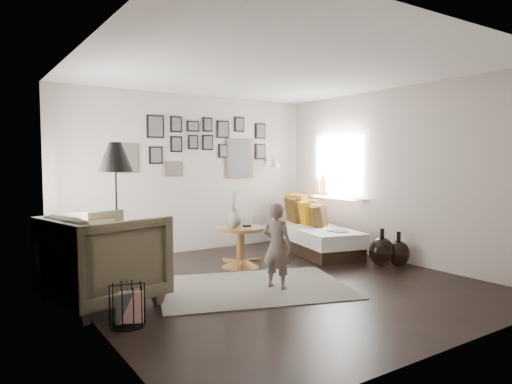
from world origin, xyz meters
TOP-DOWN VIEW (x-y plane):
  - ground at (0.00, 0.00)m, footprint 4.80×4.80m
  - wall_back at (0.00, 2.40)m, footprint 4.50×0.00m
  - wall_front at (0.00, -2.40)m, footprint 4.50×0.00m
  - wall_left at (-2.25, 0.00)m, footprint 0.00×4.80m
  - wall_right at (2.25, 0.00)m, footprint 0.00×4.80m
  - ceiling at (0.00, 0.00)m, footprint 4.80×4.80m
  - door_left at (-2.23, 1.20)m, footprint 0.00×2.14m
  - window_right at (2.18, 1.34)m, footprint 0.15×1.32m
  - gallery_wall at (0.29, 2.38)m, footprint 2.74×0.03m
  - wall_sconce at (1.55, 2.13)m, footprint 0.18×0.36m
  - rug at (-0.35, -0.05)m, footprint 2.59×2.18m
  - pedestal_table at (0.10, 0.97)m, footprint 0.73×0.73m
  - vase at (0.02, 0.99)m, footprint 0.21×0.21m
  - candles at (0.21, 0.97)m, footprint 0.12×0.12m
  - daybed at (1.65, 1.21)m, footprint 1.22×2.00m
  - magazine_on_daybed at (1.60, 0.57)m, footprint 0.22×0.29m
  - armchair at (-2.00, 0.29)m, footprint 1.28×1.26m
  - armchair_cushion at (-2.00, 0.34)m, footprint 0.52×0.53m
  - floor_lamp at (-1.70, 0.84)m, footprint 0.40×0.40m
  - magazine_basket at (-2.00, -0.45)m, footprint 0.38×0.38m
  - demijohn_large at (1.79, -0.14)m, footprint 0.37×0.37m
  - demijohn_small at (2.00, -0.26)m, footprint 0.32×0.32m
  - child at (-0.14, -0.23)m, footprint 0.38×0.44m

SIDE VIEW (x-z plane):
  - ground at x=0.00m, z-range 0.00..0.00m
  - rug at x=-0.35m, z-range 0.00..0.01m
  - demijohn_small at x=2.00m, z-range -0.06..0.44m
  - magazine_basket at x=-2.00m, z-range 0.00..0.38m
  - demijohn_large at x=1.79m, z-range -0.06..0.49m
  - pedestal_table at x=0.10m, z-range -0.02..0.55m
  - daybed at x=1.65m, z-range -0.16..0.76m
  - magazine_on_daybed at x=1.60m, z-range 0.42..0.44m
  - armchair_cushion at x=-2.00m, z-range 0.38..0.58m
  - armchair at x=-2.00m, z-range 0.00..0.97m
  - child at x=-0.14m, z-range 0.00..1.02m
  - candles at x=0.21m, z-range 0.57..0.84m
  - vase at x=0.02m, z-range 0.47..0.99m
  - window_right at x=2.18m, z-range 0.28..1.58m
  - door_left at x=-2.23m, z-range -0.02..2.12m
  - wall_back at x=0.00m, z-range -0.95..3.55m
  - wall_front at x=0.00m, z-range -0.95..3.55m
  - wall_left at x=-2.25m, z-range -1.10..3.70m
  - wall_right at x=2.25m, z-range -1.10..3.70m
  - wall_sconce at x=1.55m, z-range 1.38..1.54m
  - floor_lamp at x=-1.70m, z-range 0.63..2.36m
  - gallery_wall at x=0.29m, z-range 1.20..2.28m
  - ceiling at x=0.00m, z-range 2.60..2.60m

